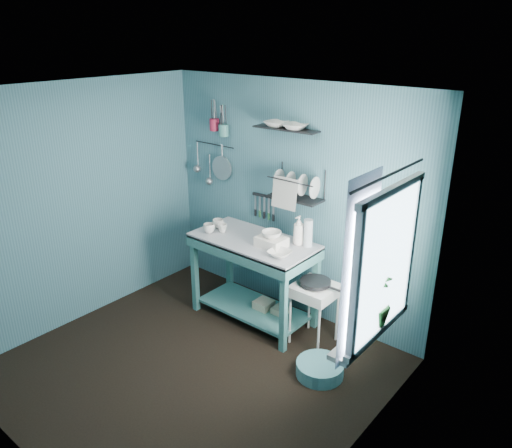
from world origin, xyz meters
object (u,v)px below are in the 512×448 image
Objects in this scene: mug_left at (209,228)px; frying_pan at (315,282)px; soap_bottle at (299,230)px; colander at (222,168)px; dish_rack at (296,184)px; storage_tin_large at (264,310)px; water_bottle at (308,233)px; storage_tin_small at (280,316)px; mug_mid at (222,228)px; potted_plant at (372,299)px; utensil_cup_teal at (224,130)px; utensil_cup_magenta at (214,125)px; work_counter at (254,280)px; floor_basin at (320,369)px; mug_right at (218,224)px; wash_tub at (271,242)px; hotplate_stand at (314,314)px.

mug_left is 1.28m from frying_pan.
soap_bottle is 1.07× the size of colander.
dish_rack is 2.50× the size of storage_tin_large.
water_bottle is 1.40× the size of storage_tin_small.
mug_left is 0.14m from mug_mid.
frying_pan is 1.13m from potted_plant.
storage_tin_large is (0.48, 0.11, -0.87)m from mug_mid.
soap_bottle is 1.49× the size of storage_tin_small.
storage_tin_small is at bearing 175.27° from frying_pan.
storage_tin_large is (-0.32, -0.15, -0.97)m from soap_bottle.
potted_plant reaches higher than soap_bottle.
dish_rack reaches higher than colander.
mug_left is 1.11m from utensil_cup_teal.
dish_rack is at bearing 58.83° from storage_tin_large.
soap_bottle is at bearing -10.10° from colander.
dish_rack is at bearing -2.77° from utensil_cup_teal.
potted_plant is at bearing -20.57° from utensil_cup_magenta.
storage_tin_large is at bearing 20.78° from work_counter.
utensil_cup_magenta is 0.30× the size of floor_basin.
mug_mid is 0.45× the size of storage_tin_large.
utensil_cup_magenta is at bearing 126.94° from mug_left.
dish_rack is (0.76, 0.50, 0.52)m from mug_left.
colander reaches higher than mug_left.
mug_mid is at bearing -174.75° from frying_pan.
colander reaches higher than water_bottle.
work_counter is 10.09× the size of utensil_cup_teal.
mug_right reaches higher than frying_pan.
frying_pan is at bearing 9.43° from mug_left.
hotplate_stand is at bearing 7.31° from wash_tub.
mug_mid is 1.00m from storage_tin_large.
work_counter is 0.72m from mug_right.
hotplate_stand is 0.59m from floor_basin.
storage_tin_small is at bearing 154.43° from potted_plant.
soap_bottle is at bearing 159.41° from hotplate_stand.
storage_tin_small is at bearing -16.46° from utensil_cup_teal.
utensil_cup_teal is (-1.03, 0.05, 0.40)m from dish_rack.
potted_plant is 1.90m from storage_tin_large.
dish_rack is at bearing 153.31° from water_bottle.
utensil_cup_teal is 0.46× the size of colander.
work_counter is 1.21m from floor_basin.
mug_mid is 0.20× the size of potted_plant.
soap_bottle reaches higher than mug_mid.
hotplate_stand is 1.98m from colander.
frying_pan is at bearing -4.73° from storage_tin_small.
colander is (-0.45, 0.48, 0.48)m from mug_mid.
hotplate_stand is 2.88× the size of storage_tin_large.
frying_pan reaches higher than storage_tin_small.
hotplate_stand is at bearing 130.47° from floor_basin.
dish_rack is (-0.24, 0.12, 0.43)m from water_bottle.
colander is (-1.25, 0.22, 0.38)m from soap_bottle.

